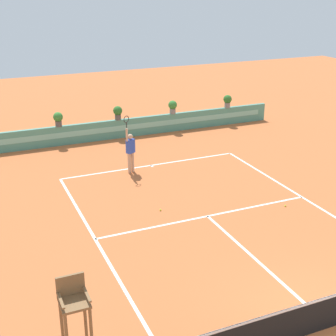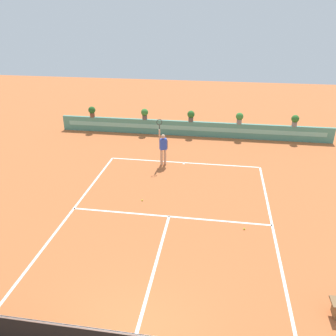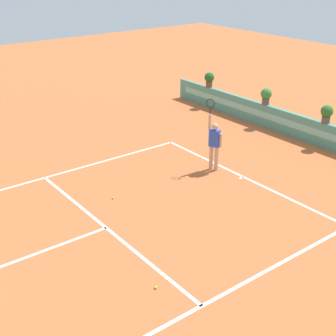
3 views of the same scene
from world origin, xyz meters
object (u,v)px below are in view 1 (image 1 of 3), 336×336
Objects in this scene: tennis_player at (130,149)px; potted_plant_left at (58,118)px; tennis_ball_mid_court at (285,206)px; potted_plant_centre at (118,112)px; potted_plant_far_right at (227,100)px; tennis_ball_near_baseline at (160,210)px; umpire_chair at (75,312)px; potted_plant_right at (173,106)px.

potted_plant_left is at bearing 112.95° from tennis_player.
potted_plant_centre is (-3.08, 10.44, 1.38)m from tennis_ball_mid_court.
tennis_ball_mid_court is 0.09× the size of potted_plant_centre.
potted_plant_centre is 6.57m from potted_plant_far_right.
tennis_ball_near_baseline is at bearing -93.89° from tennis_player.
umpire_chair reaches higher than potted_plant_right.
tennis_player is 3.57× the size of potted_plant_far_right.
tennis_ball_mid_court is 10.53m from potted_plant_right.
tennis_ball_mid_court is at bearing -59.35° from potted_plant_left.
tennis_player is 5.35m from potted_plant_left.
potted_plant_centre is 3.13m from potted_plant_right.
potted_plant_left is 1.00× the size of potted_plant_centre.
tennis_ball_near_baseline is at bearing -116.40° from potted_plant_right.
potted_plant_far_right is (12.38, 15.13, 0.07)m from umpire_chair.
potted_plant_centre is at bearing 106.45° from tennis_ball_mid_court.
tennis_ball_mid_court is at bearing -19.12° from tennis_ball_near_baseline.
tennis_ball_near_baseline is 11.97m from potted_plant_far_right.
umpire_chair is at bearing -129.29° from potted_plant_far_right.
tennis_player is 3.57× the size of potted_plant_left.
potted_plant_right is at bearing 180.00° from potted_plant_far_right.
potted_plant_far_right is at bearing 32.94° from tennis_player.
tennis_ball_mid_court is 0.09× the size of potted_plant_left.
umpire_chair is at bearing -120.59° from potted_plant_right.
tennis_player is 6.45m from potted_plant_right.
tennis_player is at bearing 64.88° from umpire_chair.
tennis_player is at bearing 126.62° from tennis_ball_mid_court.
potted_plant_centre is at bearing 180.00° from potted_plant_far_right.
tennis_player reaches higher than potted_plant_centre.
potted_plant_right is at bearing 59.41° from umpire_chair.
potted_plant_right reaches higher than tennis_ball_mid_court.
potted_plant_right is at bearing 0.00° from potted_plant_centre.
umpire_chair is 2.96× the size of potted_plant_right.
potted_plant_far_right is (6.57, 0.00, 0.00)m from potted_plant_centre.
tennis_player is 4.14m from tennis_ball_near_baseline.
potted_plant_left is 3.11m from potted_plant_centre.
tennis_player reaches higher than umpire_chair.
tennis_ball_mid_court is at bearing -73.55° from potted_plant_centre.
tennis_ball_near_baseline is 0.09× the size of potted_plant_far_right.
potted_plant_left is (-2.08, 4.92, 0.36)m from tennis_player.
tennis_ball_mid_court is 12.22m from potted_plant_left.
tennis_ball_near_baseline is at bearing -78.53° from potted_plant_left.
potted_plant_left and potted_plant_right have the same top height.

